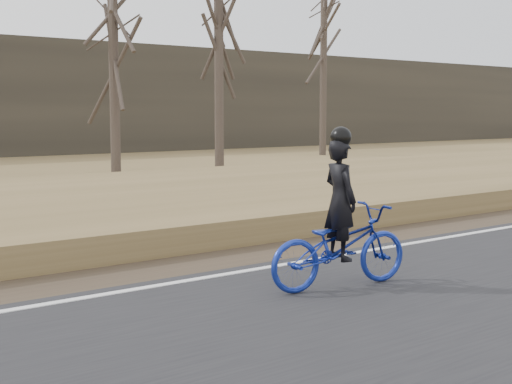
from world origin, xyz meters
TOP-DOWN VIEW (x-y plane):
  - ground at (0.00, 0.00)m, footprint 120.00×120.00m
  - road at (0.00, -2.50)m, footprint 120.00×6.00m
  - edge_line at (0.00, 0.20)m, footprint 120.00×0.12m
  - shoulder at (0.00, 1.20)m, footprint 120.00×1.60m
  - embankment at (0.00, 4.20)m, footprint 120.00×5.00m
  - cyclist at (1.49, -1.22)m, footprint 2.04×0.98m
  - bare_tree_center at (6.90, 16.04)m, footprint 0.36×0.36m
  - bare_tree_right at (10.63, 14.87)m, footprint 0.36×0.36m
  - bare_tree_far_right at (20.66, 20.03)m, footprint 0.36×0.36m

SIDE VIEW (x-z plane):
  - ground at x=0.00m, z-range 0.00..0.00m
  - shoulder at x=0.00m, z-range 0.00..0.04m
  - road at x=0.00m, z-range 0.00..0.06m
  - edge_line at x=0.00m, z-range 0.06..0.07m
  - embankment at x=0.00m, z-range 0.00..0.44m
  - cyclist at x=1.49m, z-range -0.31..1.69m
  - bare_tree_center at x=6.90m, z-range 0.00..8.02m
  - bare_tree_right at x=10.63m, z-range 0.00..8.02m
  - bare_tree_far_right at x=20.66m, z-range 0.00..8.12m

